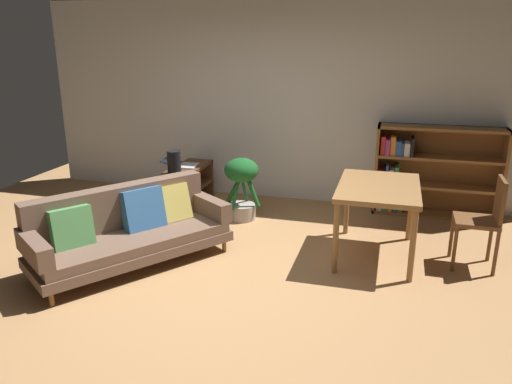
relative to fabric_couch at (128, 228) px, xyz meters
name	(u,v)px	position (x,y,z in m)	size (l,w,h in m)	color
ground_plane	(208,279)	(0.91, -0.14, -0.36)	(8.16, 8.16, 0.00)	#A87A4C
back_wall_panel	(277,102)	(0.91, 2.56, 0.99)	(6.80, 0.10, 2.70)	silver
fabric_couch	(128,228)	(0.00, 0.00, 0.00)	(1.72, 2.01, 0.76)	brown
media_console	(187,188)	(-0.13, 1.75, -0.09)	(0.37, 1.06, 0.54)	#56351E
open_laptop	(182,164)	(-0.22, 1.83, 0.20)	(0.48, 0.35, 0.09)	silver
desk_speaker	(174,162)	(-0.15, 1.45, 0.33)	(0.17, 0.17, 0.29)	black
potted_floor_plant	(242,183)	(0.72, 1.51, 0.10)	(0.47, 0.45, 0.78)	#9E9389
dining_table	(378,194)	(2.38, 0.85, 0.31)	(0.80, 1.15, 0.76)	olive
dining_chair_near	(484,217)	(3.40, 0.84, 0.16)	(0.41, 0.39, 0.92)	brown
bookshelf	(428,171)	(2.94, 2.36, 0.20)	(1.54, 0.35, 1.14)	brown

